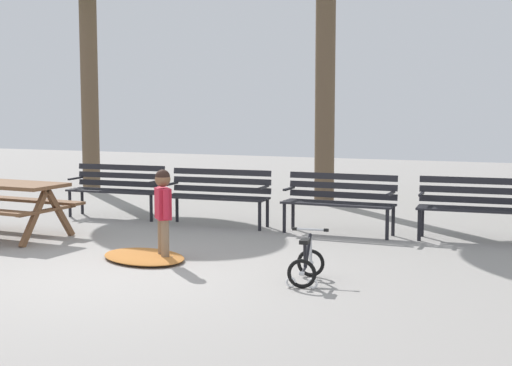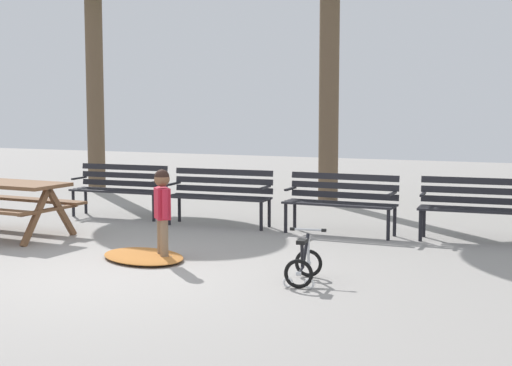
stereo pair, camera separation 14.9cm
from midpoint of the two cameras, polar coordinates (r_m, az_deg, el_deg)
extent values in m
plane|color=gray|center=(8.27, -10.43, -6.92)|extent=(36.00, 36.00, 0.00)
cube|color=brown|center=(10.92, -18.31, -0.05)|extent=(1.84, 0.85, 0.05)
cube|color=brown|center=(11.35, -16.31, -1.25)|extent=(1.81, 0.33, 0.04)
cube|color=brown|center=(10.25, -16.12, -2.52)|extent=(0.09, 0.57, 0.76)
cube|color=brown|center=(10.62, -14.30, -2.18)|extent=(0.09, 0.57, 0.76)
cube|color=brown|center=(10.43, -15.21, -2.01)|extent=(0.14, 1.10, 0.04)
cube|color=#232328|center=(12.48, -9.79, -0.50)|extent=(1.60, 0.14, 0.03)
cube|color=#232328|center=(12.38, -10.07, -0.55)|extent=(1.60, 0.14, 0.03)
cube|color=#232328|center=(12.28, -10.36, -0.61)|extent=(1.60, 0.14, 0.03)
cube|color=#232328|center=(12.17, -10.65, -0.67)|extent=(1.60, 0.14, 0.03)
cube|color=#232328|center=(12.50, -9.70, -0.02)|extent=(1.60, 0.12, 0.09)
cube|color=#232328|center=(12.49, -9.71, 0.59)|extent=(1.60, 0.12, 0.09)
cube|color=#232328|center=(12.48, -9.73, 1.20)|extent=(1.60, 0.12, 0.09)
cylinder|color=black|center=(11.85, -7.49, -1.88)|extent=(0.05, 0.05, 0.44)
cylinder|color=black|center=(12.16, -6.68, -1.66)|extent=(0.05, 0.05, 0.44)
cube|color=black|center=(11.95, -7.10, 0.13)|extent=(0.06, 0.40, 0.03)
cylinder|color=black|center=(12.62, -13.49, -1.51)|extent=(0.05, 0.05, 0.44)
cylinder|color=black|center=(12.92, -12.59, -1.32)|extent=(0.05, 0.05, 0.44)
cube|color=black|center=(12.73, -13.08, 0.38)|extent=(0.06, 0.40, 0.03)
cube|color=#232328|center=(11.43, -2.19, -1.01)|extent=(1.60, 0.16, 0.03)
cube|color=#232328|center=(11.32, -2.42, -1.08)|extent=(1.60, 0.16, 0.03)
cube|color=#232328|center=(11.21, -2.66, -1.15)|extent=(1.60, 0.16, 0.03)
cube|color=#232328|center=(11.10, -2.90, -1.22)|extent=(1.60, 0.16, 0.03)
cube|color=#232328|center=(11.45, -2.12, -0.49)|extent=(1.60, 0.14, 0.09)
cube|color=#232328|center=(11.44, -2.12, 0.18)|extent=(1.60, 0.14, 0.09)
cube|color=#232328|center=(11.43, -2.12, 0.84)|extent=(1.60, 0.14, 0.09)
cylinder|color=black|center=(10.88, 0.79, -2.53)|extent=(0.05, 0.05, 0.44)
cylinder|color=black|center=(11.21, 1.40, -2.27)|extent=(0.05, 0.05, 0.44)
cube|color=black|center=(10.99, 1.10, -0.34)|extent=(0.06, 0.40, 0.03)
cylinder|color=black|center=(11.46, -6.31, -2.13)|extent=(0.05, 0.05, 0.44)
cylinder|color=black|center=(11.78, -5.53, -1.90)|extent=(0.05, 0.05, 0.44)
cube|color=black|center=(11.57, -5.94, -0.05)|extent=(0.06, 0.40, 0.03)
cube|color=#232328|center=(10.76, 7.07, -1.48)|extent=(1.60, 0.09, 0.03)
cube|color=#232328|center=(10.65, 6.88, -1.56)|extent=(1.60, 0.09, 0.03)
cube|color=#232328|center=(10.54, 6.69, -1.64)|extent=(1.60, 0.09, 0.03)
cube|color=#232328|center=(10.42, 6.49, -1.72)|extent=(1.60, 0.09, 0.03)
cube|color=#232328|center=(10.79, 7.14, -0.93)|extent=(1.60, 0.06, 0.09)
cube|color=#232328|center=(10.77, 7.15, -0.23)|extent=(1.60, 0.06, 0.09)
cube|color=#232328|center=(10.76, 7.16, 0.48)|extent=(1.60, 0.06, 0.09)
cylinder|color=black|center=(10.28, 10.51, -3.14)|extent=(0.05, 0.05, 0.44)
cylinder|color=black|center=(10.62, 10.96, -2.85)|extent=(0.05, 0.05, 0.44)
cube|color=black|center=(10.40, 10.78, -0.81)|extent=(0.04, 0.40, 0.03)
cylinder|color=black|center=(10.72, 2.69, -2.66)|extent=(0.05, 0.05, 0.44)
cylinder|color=black|center=(11.05, 3.37, -2.40)|extent=(0.05, 0.05, 0.44)
cube|color=black|center=(10.84, 3.04, -0.44)|extent=(0.04, 0.40, 0.03)
cube|color=#232328|center=(10.55, 17.19, -1.87)|extent=(1.60, 0.18, 0.03)
cube|color=#232328|center=(10.43, 17.16, -1.95)|extent=(1.60, 0.18, 0.03)
cube|color=#232328|center=(10.31, 17.13, -2.04)|extent=(1.60, 0.18, 0.03)
cube|color=#232328|center=(10.19, 17.10, -2.13)|extent=(1.60, 0.18, 0.03)
cube|color=#232328|center=(10.57, 17.22, -1.30)|extent=(1.60, 0.15, 0.09)
cube|color=#232328|center=(10.56, 17.24, -0.58)|extent=(1.60, 0.15, 0.09)
cube|color=#232328|center=(10.54, 17.26, 0.14)|extent=(1.60, 0.15, 0.09)
cylinder|color=black|center=(10.30, 12.89, -3.17)|extent=(0.05, 0.05, 0.44)
cylinder|color=black|center=(10.65, 13.13, -2.87)|extent=(0.05, 0.05, 0.44)
cube|color=black|center=(10.42, 13.06, -0.84)|extent=(0.07, 0.40, 0.03)
cylinder|color=#7F664C|center=(8.81, -6.56, -4.42)|extent=(0.10, 0.10, 0.50)
cube|color=black|center=(8.85, -6.55, -5.81)|extent=(0.18, 0.17, 0.06)
cylinder|color=#7F664C|center=(8.97, -6.80, -4.23)|extent=(0.10, 0.10, 0.50)
cube|color=black|center=(9.02, -6.78, -5.59)|extent=(0.18, 0.17, 0.06)
cube|color=#B71E33|center=(8.82, -6.71, -1.56)|extent=(0.29, 0.29, 0.37)
sphere|color=brown|center=(8.79, -6.74, 0.30)|extent=(0.18, 0.18, 0.18)
sphere|color=black|center=(8.79, -6.74, 0.48)|extent=(0.17, 0.17, 0.17)
cylinder|color=#B71E33|center=(8.66, -6.48, -1.64)|extent=(0.07, 0.07, 0.35)
cylinder|color=#B71E33|center=(8.99, -6.94, -1.36)|extent=(0.07, 0.07, 0.35)
torus|color=black|center=(8.02, 4.57, -6.14)|extent=(0.30, 0.08, 0.30)
cylinder|color=silver|center=(8.02, 4.57, -6.14)|extent=(0.06, 0.05, 0.04)
torus|color=black|center=(7.53, 3.85, -6.95)|extent=(0.30, 0.08, 0.30)
cylinder|color=silver|center=(7.53, 3.85, -6.95)|extent=(0.06, 0.05, 0.04)
torus|color=white|center=(7.57, 3.02, -7.61)|extent=(0.11, 0.04, 0.11)
torus|color=white|center=(7.53, 4.67, -7.70)|extent=(0.11, 0.04, 0.11)
cylinder|color=black|center=(7.82, 4.34, -5.19)|extent=(0.08, 0.31, 0.32)
cylinder|color=black|center=(7.67, 4.12, -5.57)|extent=(0.05, 0.08, 0.27)
cylinder|color=black|center=(7.62, 4.00, -6.72)|extent=(0.06, 0.20, 0.05)
cylinder|color=silver|center=(7.97, 4.56, -5.05)|extent=(0.04, 0.08, 0.32)
cylinder|color=black|center=(7.78, 4.32, -4.50)|extent=(0.08, 0.32, 0.05)
cube|color=black|center=(7.62, 4.10, -4.49)|extent=(0.11, 0.18, 0.04)
cylinder|color=silver|center=(7.92, 4.54, -3.58)|extent=(0.34, 0.07, 0.02)
cylinder|color=black|center=(7.95, 3.34, -3.53)|extent=(0.05, 0.04, 0.04)
cylinder|color=black|center=(7.89, 5.76, -3.63)|extent=(0.05, 0.04, 0.04)
ellipsoid|color=#B26B2D|center=(9.02, -8.15, -5.57)|extent=(1.45, 1.30, 0.07)
cylinder|color=brown|center=(16.31, -11.98, 7.08)|extent=(0.37, 0.37, 4.35)
cylinder|color=brown|center=(13.89, 5.92, 7.56)|extent=(0.37, 0.37, 4.44)
camera|label=1|loc=(0.07, -89.55, 0.05)|focal=52.23mm
camera|label=2|loc=(0.07, 90.45, -0.05)|focal=52.23mm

